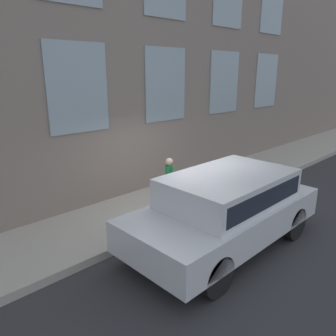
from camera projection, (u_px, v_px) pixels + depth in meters
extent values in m
plane|color=#2D2D30|center=(187.00, 222.00, 8.07)|extent=(80.00, 80.00, 0.00)
cube|color=#A8A093|center=(156.00, 206.00, 8.82)|extent=(2.25, 60.00, 0.17)
cube|color=gray|center=(120.00, 9.00, 8.27)|extent=(0.30, 40.00, 10.18)
cube|color=#8C9EA8|center=(266.00, 81.00, 13.49)|extent=(0.03, 1.59, 2.10)
cube|color=#8C9EA8|center=(224.00, 82.00, 11.57)|extent=(0.03, 1.59, 2.10)
cube|color=#8C9EA8|center=(166.00, 85.00, 9.65)|extent=(0.03, 1.59, 2.10)
cube|color=#8C9EA8|center=(78.00, 88.00, 7.73)|extent=(0.03, 1.59, 2.10)
cube|color=#8C9EA8|center=(273.00, 5.00, 12.67)|extent=(0.03, 1.59, 2.10)
cylinder|color=gold|center=(167.00, 210.00, 8.30)|extent=(0.37, 0.37, 0.04)
cylinder|color=gold|center=(167.00, 198.00, 8.20)|extent=(0.28, 0.28, 0.73)
sphere|color=#A4891E|center=(167.00, 184.00, 8.10)|extent=(0.29, 0.29, 0.29)
cylinder|color=black|center=(167.00, 181.00, 8.08)|extent=(0.10, 0.10, 0.12)
cylinder|color=gold|center=(172.00, 193.00, 8.31)|extent=(0.09, 0.10, 0.09)
cylinder|color=gold|center=(161.00, 196.00, 8.05)|extent=(0.09, 0.10, 0.09)
cylinder|color=#726651|center=(171.00, 192.00, 8.79)|extent=(0.09, 0.09, 0.59)
cylinder|color=#726651|center=(168.00, 191.00, 8.87)|extent=(0.09, 0.09, 0.59)
cube|color=#268C4C|center=(169.00, 173.00, 8.68)|extent=(0.16, 0.11, 0.44)
cylinder|color=#268C4C|center=(172.00, 174.00, 8.60)|extent=(0.07, 0.07, 0.42)
cylinder|color=#268C4C|center=(166.00, 172.00, 8.76)|extent=(0.07, 0.07, 0.42)
sphere|color=beige|center=(169.00, 162.00, 8.59)|extent=(0.20, 0.20, 0.20)
cylinder|color=black|center=(216.00, 275.00, 5.37)|extent=(0.24, 0.73, 0.73)
cylinder|color=black|center=(146.00, 238.00, 6.57)|extent=(0.24, 0.73, 0.73)
cylinder|color=black|center=(293.00, 223.00, 7.22)|extent=(0.24, 0.73, 0.73)
cylinder|color=black|center=(228.00, 201.00, 8.42)|extent=(0.24, 0.73, 0.73)
cube|color=silver|center=(224.00, 217.00, 6.81)|extent=(1.99, 4.47, 0.62)
cube|color=silver|center=(229.00, 188.00, 6.71)|extent=(1.75, 2.77, 0.60)
cube|color=#1E232D|center=(229.00, 188.00, 6.71)|extent=(1.76, 2.55, 0.38)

